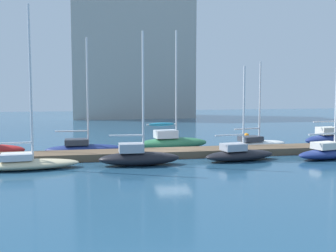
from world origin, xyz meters
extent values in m
plane|color=navy|center=(0.00, 0.00, 0.00)|extent=(120.00, 120.00, 0.00)
cube|color=brown|center=(0.00, 0.00, 0.25)|extent=(30.84, 2.39, 0.50)
ellipsoid|color=beige|center=(-9.57, -2.93, 0.30)|extent=(6.16, 2.26, 0.60)
cube|color=silver|center=(-10.17, -2.98, 0.80)|extent=(1.91, 1.38, 0.39)
cylinder|color=silver|center=(-9.27, -2.90, 5.18)|extent=(0.14, 0.14, 9.15)
cylinder|color=silver|center=(-10.53, -3.01, 1.63)|extent=(2.53, 0.32, 0.11)
ellipsoid|color=navy|center=(-6.23, 2.69, 0.33)|extent=(5.76, 1.96, 0.66)
cube|color=#333842|center=(-6.80, 2.68, 0.87)|extent=(1.74, 1.33, 0.43)
cylinder|color=silver|center=(-5.95, 2.70, 4.61)|extent=(0.13, 0.13, 7.91)
cylinder|color=silver|center=(-7.15, 2.67, 1.69)|extent=(2.40, 0.16, 0.11)
ellipsoid|color=black|center=(-2.82, -2.93, 0.43)|extent=(5.14, 1.69, 0.86)
cube|color=#9EA3AD|center=(-3.33, -2.92, 1.13)|extent=(1.55, 1.14, 0.56)
cylinder|color=silver|center=(-2.56, -2.93, 4.62)|extent=(0.13, 0.13, 7.52)
cylinder|color=silver|center=(-3.64, -2.91, 1.93)|extent=(2.15, 0.14, 0.10)
ellipsoid|color=#2D7047|center=(0.66, 3.38, 0.47)|extent=(5.94, 2.41, 0.93)
cube|color=silver|center=(0.08, 3.32, 1.24)|extent=(1.86, 1.43, 0.61)
cylinder|color=silver|center=(0.95, 3.41, 5.14)|extent=(0.13, 0.13, 8.41)
cylinder|color=silver|center=(-0.26, 3.28, 2.02)|extent=(2.42, 0.38, 0.11)
ellipsoid|color=teal|center=(-0.26, 3.28, 2.02)|extent=(2.21, 0.60, 0.28)
ellipsoid|color=black|center=(4.01, -2.58, 0.36)|extent=(5.23, 2.44, 0.72)
cube|color=#9EA3AD|center=(3.52, -2.66, 0.95)|extent=(1.68, 1.38, 0.47)
cylinder|color=silver|center=(4.26, -2.54, 3.52)|extent=(0.13, 0.13, 5.61)
cylinder|color=silver|center=(3.22, -2.71, 1.76)|extent=(2.10, 0.45, 0.10)
ellipsoid|color=white|center=(7.47, 2.75, 0.30)|extent=(6.01, 3.12, 0.59)
cube|color=#333842|center=(6.91, 2.61, 0.79)|extent=(1.97, 1.64, 0.39)
cylinder|color=silver|center=(7.75, 2.82, 3.79)|extent=(0.13, 0.13, 6.39)
cylinder|color=silver|center=(6.58, 2.53, 1.61)|extent=(2.37, 0.68, 0.11)
ellipsoid|color=navy|center=(10.53, -3.03, 0.36)|extent=(5.81, 2.83, 0.71)
cube|color=silver|center=(9.99, -3.15, 0.94)|extent=(1.89, 1.50, 0.46)
cylinder|color=silver|center=(9.66, -3.22, 1.75)|extent=(2.31, 0.61, 0.11)
ellipsoid|color=navy|center=(14.49, 3.05, 0.47)|extent=(5.41, 2.27, 0.95)
cube|color=silver|center=(13.97, 2.99, 1.25)|extent=(1.70, 1.35, 0.61)
cylinder|color=silver|center=(14.76, 3.08, 4.87)|extent=(0.13, 0.13, 7.85)
cylinder|color=silver|center=(13.66, 2.95, 2.04)|extent=(2.20, 0.36, 0.11)
sphere|color=orange|center=(8.90, 8.40, 0.29)|extent=(0.58, 0.58, 0.58)
cube|color=#ADA89E|center=(1.56, 39.72, 10.82)|extent=(19.15, 9.24, 21.64)
camera|label=1|loc=(-6.08, -28.53, 4.89)|focal=44.19mm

